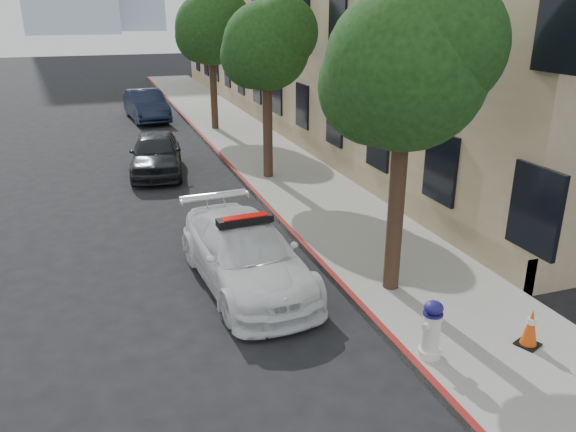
% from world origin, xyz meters
% --- Properties ---
extents(ground, '(120.00, 120.00, 0.00)m').
position_xyz_m(ground, '(0.00, 0.00, 0.00)').
color(ground, black).
rests_on(ground, ground).
extents(sidewalk, '(3.20, 50.00, 0.15)m').
position_xyz_m(sidewalk, '(3.60, 10.00, 0.07)').
color(sidewalk, gray).
rests_on(sidewalk, ground).
extents(curb_strip, '(0.12, 50.00, 0.15)m').
position_xyz_m(curb_strip, '(2.06, 10.00, 0.07)').
color(curb_strip, maroon).
rests_on(curb_strip, ground).
extents(building, '(8.00, 36.00, 10.00)m').
position_xyz_m(building, '(9.20, 15.00, 5.00)').
color(building, tan).
rests_on(building, ground).
extents(tree_near, '(2.92, 2.82, 5.62)m').
position_xyz_m(tree_near, '(2.93, -2.01, 4.27)').
color(tree_near, black).
rests_on(tree_near, sidewalk).
extents(tree_mid, '(2.77, 2.64, 5.43)m').
position_xyz_m(tree_mid, '(2.93, 5.99, 4.16)').
color(tree_mid, black).
rests_on(tree_mid, sidewalk).
extents(tree_far, '(3.10, 3.00, 5.81)m').
position_xyz_m(tree_far, '(2.93, 13.99, 4.39)').
color(tree_far, black).
rests_on(tree_far, sidewalk).
extents(police_car, '(2.15, 4.63, 1.46)m').
position_xyz_m(police_car, '(0.37, -0.70, 0.66)').
color(police_car, white).
rests_on(police_car, ground).
extents(parked_car_mid, '(2.15, 4.20, 1.37)m').
position_xyz_m(parked_car_mid, '(-0.35, 8.04, 0.68)').
color(parked_car_mid, black).
rests_on(parked_car_mid, ground).
extents(parked_car_far, '(1.95, 4.55, 1.46)m').
position_xyz_m(parked_car_far, '(0.30, 17.73, 0.73)').
color(parked_car_far, '#141C32').
rests_on(parked_car_far, ground).
extents(fire_hydrant, '(0.40, 0.36, 0.94)m').
position_xyz_m(fire_hydrant, '(2.35, -4.23, 0.61)').
color(fire_hydrant, silver).
rests_on(fire_hydrant, sidewalk).
extents(traffic_cone, '(0.44, 0.44, 0.64)m').
position_xyz_m(traffic_cone, '(4.00, -4.50, 0.47)').
color(traffic_cone, black).
rests_on(traffic_cone, sidewalk).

